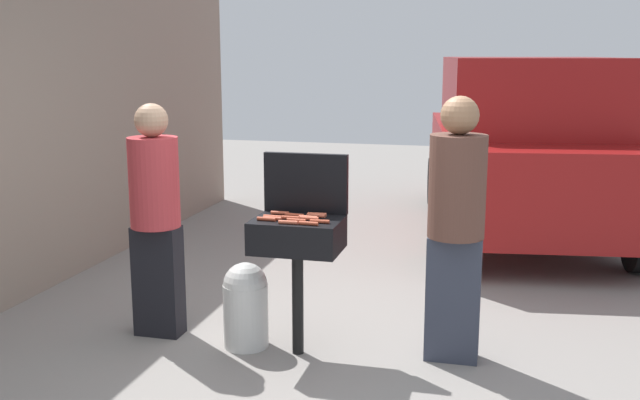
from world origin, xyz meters
The scene contains 22 objects.
ground_plane centered at (0.00, 0.00, 0.00)m, with size 24.00×24.00×0.00m, color gray.
house_wall_side centered at (-2.82, 1.00, 1.44)m, with size 0.24×8.00×2.89m, color gray.
bbq_grill centered at (-0.15, -0.05, 0.82)m, with size 0.60×0.44×0.96m.
grill_lid_open centered at (-0.15, 0.17, 1.17)m, with size 0.60×0.05×0.42m, color black.
hot_dog_0 centered at (-0.07, -0.03, 0.98)m, with size 0.03×0.03×0.13m, color #C6593D.
hot_dog_1 centered at (-0.30, 0.05, 0.98)m, with size 0.03×0.03×0.13m, color #B74C33.
hot_dog_2 centered at (-0.18, 0.01, 0.98)m, with size 0.03×0.03×0.13m, color #AD4228.
hot_dog_3 centered at (-0.03, -0.20, 0.98)m, with size 0.03×0.03×0.13m, color #AD4228.
hot_dog_4 centered at (-0.04, 0.04, 0.98)m, with size 0.03×0.03×0.13m, color #C6593D.
hot_dog_5 centered at (-0.16, -0.21, 0.98)m, with size 0.03×0.03×0.13m, color #C6593D.
hot_dog_6 centered at (-0.19, -0.07, 0.98)m, with size 0.03×0.03×0.13m, color #AD4228.
hot_dog_7 centered at (-0.13, -0.14, 0.98)m, with size 0.03×0.03×0.13m, color #AD4228.
hot_dog_8 centered at (-0.30, -0.12, 0.98)m, with size 0.03×0.03×0.13m, color #B74C33.
hot_dog_9 centered at (-0.04, 0.07, 0.98)m, with size 0.03×0.03×0.13m, color #C6593D.
hot_dog_10 centered at (-0.31, -0.08, 0.98)m, with size 0.03×0.03×0.13m, color #AD4228.
hot_dog_11 centered at (-0.33, -0.15, 0.98)m, with size 0.03×0.03×0.13m, color #AD4228.
hot_dog_12 centered at (-0.06, -0.07, 0.98)m, with size 0.03×0.03×0.13m, color #B74C33.
hot_dog_13 centered at (0.03, -0.13, 0.98)m, with size 0.03×0.03×0.13m, color #AD4228.
propane_tank centered at (-0.54, -0.02, 0.32)m, with size 0.32×0.32×0.62m.
person_left centered at (-1.25, 0.05, 0.93)m, with size 0.36×0.36×1.72m.
person_right centered at (0.90, 0.12, 0.98)m, with size 0.38×0.38×1.80m.
parked_minivan centered at (1.39, 3.98, 1.03)m, with size 2.52×4.62×2.02m.
Camera 1 is at (1.21, -4.72, 2.07)m, focal length 41.36 mm.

